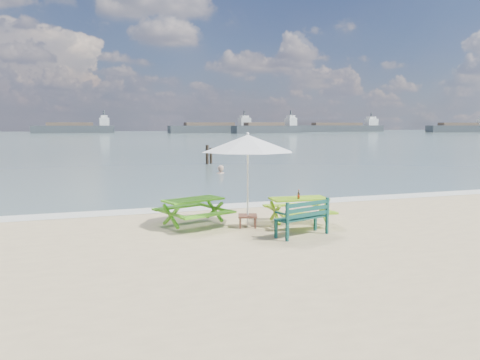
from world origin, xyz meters
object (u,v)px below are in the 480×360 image
object	(u,v)px
side_table	(248,221)
beer_bottle	(299,196)
park_bench	(302,225)
swimmer	(220,182)
picnic_table_right	(299,212)
patio_umbrella	(248,143)
picnic_table_left	(193,213)

from	to	relation	value
side_table	beer_bottle	world-z (taller)	beer_bottle
park_bench	beer_bottle	distance (m)	1.15
park_bench	swimmer	xyz separation A→B (m)	(1.97, 13.55, -0.72)
park_bench	side_table	bearing A→B (deg)	124.33
picnic_table_right	side_table	world-z (taller)	picnic_table_right
park_bench	beer_bottle	world-z (taller)	beer_bottle
side_table	beer_bottle	xyz separation A→B (m)	(1.23, -0.28, 0.59)
patio_umbrella	beer_bottle	xyz separation A→B (m)	(1.23, -0.28, -1.29)
park_bench	patio_umbrella	bearing A→B (deg)	124.33
park_bench	swimmer	size ratio (longest dim) A/B	0.78
patio_umbrella	picnic_table_left	bearing A→B (deg)	159.98
picnic_table_right	patio_umbrella	size ratio (longest dim) A/B	0.58
picnic_table_right	patio_umbrella	distance (m)	2.16
beer_bottle	swimmer	size ratio (longest dim) A/B	0.13
picnic_table_left	park_bench	size ratio (longest dim) A/B	1.45
picnic_table_right	swimmer	size ratio (longest dim) A/B	0.94
picnic_table_left	side_table	xyz separation A→B (m)	(1.25, -0.46, -0.18)
picnic_table_left	picnic_table_right	xyz separation A→B (m)	(2.56, -0.59, -0.01)
beer_bottle	swimmer	world-z (taller)	beer_bottle
picnic_table_right	beer_bottle	world-z (taller)	beer_bottle
picnic_table_left	beer_bottle	xyz separation A→B (m)	(2.48, -0.74, 0.42)
picnic_table_right	picnic_table_left	bearing A→B (deg)	167.03
side_table	picnic_table_left	bearing A→B (deg)	159.98
picnic_table_right	park_bench	world-z (taller)	park_bench
picnic_table_left	patio_umbrella	size ratio (longest dim) A/B	0.70
picnic_table_left	beer_bottle	world-z (taller)	beer_bottle
park_bench	side_table	world-z (taller)	park_bench
side_table	beer_bottle	distance (m)	1.39
beer_bottle	patio_umbrella	bearing A→B (deg)	167.03
picnic_table_right	swimmer	bearing A→B (deg)	83.04
picnic_table_right	side_table	bearing A→B (deg)	174.17
picnic_table_left	park_bench	distance (m)	2.71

